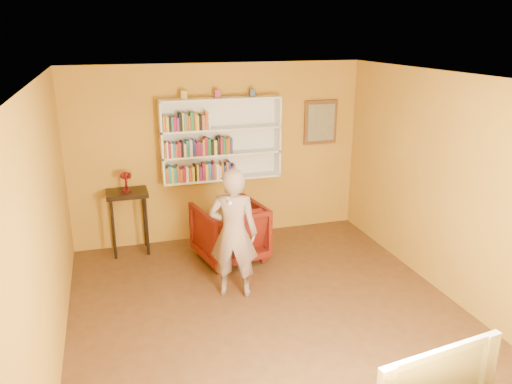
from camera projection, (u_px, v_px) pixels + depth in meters
room_shell at (271, 235)px, 5.46m from camera, size 5.30×5.80×2.88m
bookshelf at (220, 139)px, 7.48m from camera, size 1.80×0.29×1.23m
books_row_lower at (200, 172)px, 7.43m from camera, size 1.04×0.19×0.26m
books_row_middle at (199, 147)px, 7.31m from camera, size 1.00×0.19×0.27m
books_row_upper at (187, 122)px, 7.15m from camera, size 0.67×0.19×0.26m
ornament_left at (184, 95)px, 7.06m from camera, size 0.09×0.09×0.12m
ornament_centre at (217, 94)px, 7.20m from camera, size 0.08×0.08×0.12m
ornament_right at (252, 93)px, 7.34m from camera, size 0.08×0.08×0.11m
framed_painting at (321, 122)px, 7.93m from camera, size 0.55×0.05×0.70m
console_table at (128, 202)px, 7.19m from camera, size 0.58×0.44×0.95m
ruby_lustre at (126, 177)px, 7.07m from camera, size 0.18×0.18×0.29m
armchair at (230, 232)px, 7.10m from camera, size 1.06×1.08×0.83m
person at (233, 233)px, 6.02m from camera, size 0.70×0.58×1.63m
game_remote at (229, 201)px, 5.53m from camera, size 0.04×0.15×0.04m
television at (427, 377)px, 3.62m from camera, size 1.07×0.28×0.61m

